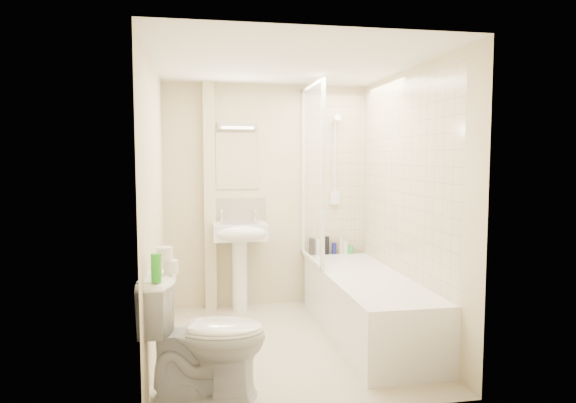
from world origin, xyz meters
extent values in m
plane|color=beige|center=(0.00, 0.00, 0.00)|extent=(2.50, 2.50, 0.00)
cube|color=beige|center=(0.00, 1.25, 1.20)|extent=(2.20, 0.02, 2.40)
cube|color=beige|center=(-1.10, 0.00, 1.20)|extent=(0.02, 2.50, 2.40)
cube|color=beige|center=(1.10, 0.00, 1.20)|extent=(0.02, 2.50, 2.40)
cube|color=white|center=(0.00, 0.00, 2.40)|extent=(2.20, 2.50, 0.02)
cube|color=beige|center=(0.75, 1.24, 1.42)|extent=(0.70, 0.01, 1.75)
cube|color=beige|center=(1.09, 0.09, 1.42)|extent=(0.01, 2.10, 1.75)
cube|color=beige|center=(-0.62, 1.19, 1.20)|extent=(0.12, 0.12, 2.40)
cube|color=beige|center=(-0.32, 1.24, 1.03)|extent=(0.60, 0.02, 0.30)
cube|color=white|center=(-0.32, 1.24, 1.58)|extent=(0.46, 0.01, 0.60)
cube|color=silver|center=(-0.32, 1.22, 1.95)|extent=(0.42, 0.07, 0.07)
cube|color=white|center=(0.75, 0.09, 0.28)|extent=(0.70, 2.10, 0.55)
cube|color=white|center=(0.75, 0.09, 0.49)|extent=(0.56, 1.96, 0.05)
cube|color=white|center=(0.40, 0.80, 1.45)|extent=(0.01, 0.90, 1.80)
cube|color=white|center=(0.40, 1.23, 1.45)|extent=(0.04, 0.04, 1.80)
cube|color=white|center=(0.40, 0.35, 1.45)|extent=(0.04, 0.04, 1.80)
cube|color=white|center=(0.40, 0.80, 2.33)|extent=(0.04, 0.90, 0.04)
cube|color=white|center=(0.40, 0.80, 0.57)|extent=(0.04, 0.90, 0.03)
cylinder|color=white|center=(0.75, 1.22, 1.55)|extent=(0.02, 0.02, 0.90)
cylinder|color=white|center=(0.75, 1.22, 1.10)|extent=(0.05, 0.05, 0.02)
cylinder|color=white|center=(0.75, 1.22, 2.00)|extent=(0.05, 0.05, 0.02)
cylinder|color=white|center=(0.75, 1.15, 2.03)|extent=(0.08, 0.11, 0.11)
cube|color=white|center=(0.75, 1.21, 1.17)|extent=(0.10, 0.05, 0.14)
cylinder|color=white|center=(0.73, 1.19, 1.60)|extent=(0.01, 0.13, 0.84)
cylinder|color=white|center=(-0.32, 1.08, 0.37)|extent=(0.16, 0.16, 0.74)
cube|color=white|center=(-0.32, 1.05, 0.85)|extent=(0.55, 0.42, 0.17)
ellipsoid|color=white|center=(-0.32, 0.88, 0.85)|extent=(0.55, 0.23, 0.17)
cube|color=silver|center=(-0.32, 1.05, 0.91)|extent=(0.38, 0.28, 0.04)
cylinder|color=white|center=(-0.50, 1.16, 0.99)|extent=(0.03, 0.03, 0.10)
cylinder|color=white|center=(-0.14, 1.16, 0.99)|extent=(0.03, 0.03, 0.10)
sphere|color=white|center=(-0.50, 1.16, 1.04)|extent=(0.04, 0.04, 0.04)
sphere|color=white|center=(-0.14, 1.16, 1.04)|extent=(0.04, 0.04, 0.04)
cylinder|color=black|center=(0.49, 1.16, 0.64)|extent=(0.06, 0.06, 0.18)
cylinder|color=white|center=(0.55, 1.16, 0.63)|extent=(0.05, 0.05, 0.17)
cylinder|color=black|center=(0.65, 1.16, 0.65)|extent=(0.06, 0.06, 0.20)
cylinder|color=navy|center=(0.74, 1.16, 0.61)|extent=(0.06, 0.06, 0.12)
cylinder|color=beige|center=(0.82, 1.16, 0.64)|extent=(0.05, 0.05, 0.18)
cylinder|color=silver|center=(0.87, 1.16, 0.62)|extent=(0.06, 0.06, 0.14)
cylinder|color=green|center=(0.93, 1.16, 0.59)|extent=(0.07, 0.07, 0.08)
imported|color=white|center=(-0.72, -0.85, 0.42)|extent=(0.68, 0.94, 0.83)
cylinder|color=white|center=(-0.94, -0.76, 0.88)|extent=(0.10, 0.10, 0.09)
cylinder|color=white|center=(-0.98, -0.76, 0.97)|extent=(0.11, 0.11, 0.09)
cylinder|color=green|center=(-1.02, -0.99, 0.93)|extent=(0.07, 0.07, 0.18)
camera|label=1|loc=(-0.77, -4.27, 1.63)|focal=32.00mm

